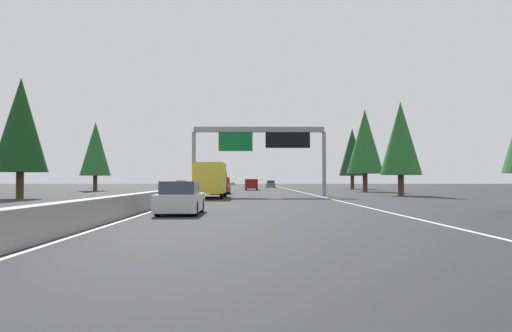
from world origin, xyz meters
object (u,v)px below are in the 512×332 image
(box_truck_far_center, at_px, (211,179))
(conifer_right_near, at_px, (401,139))
(oncoming_near, at_px, (182,185))
(conifer_left_mid, at_px, (95,149))
(minivan_mid_right, at_px, (251,184))
(sedan_far_left, at_px, (180,199))
(conifer_right_mid, at_px, (365,141))
(conifer_left_near, at_px, (21,125))
(sedan_mid_left, at_px, (251,184))
(sedan_near_right, at_px, (271,184))
(conifer_right_far, at_px, (352,152))
(pickup_distant_b, at_px, (221,186))
(sign_gantry_overhead, at_px, (261,141))

(box_truck_far_center, distance_m, conifer_right_near, 19.69)
(box_truck_far_center, bearing_deg, conifer_right_near, -70.59)
(box_truck_far_center, xyz_separation_m, oncoming_near, (43.49, 8.14, -0.93))
(box_truck_far_center, height_order, conifer_left_mid, conifer_left_mid)
(oncoming_near, bearing_deg, minivan_mid_right, 57.06)
(oncoming_near, bearing_deg, sedan_far_left, 7.34)
(minivan_mid_right, bearing_deg, conifer_right_mid, -127.31)
(conifer_left_near, bearing_deg, sedan_far_left, -141.35)
(sedan_mid_left, relative_size, conifer_right_near, 0.47)
(conifer_right_mid, bearing_deg, sedan_near_right, 16.44)
(conifer_right_mid, bearing_deg, minivan_mid_right, 52.69)
(oncoming_near, distance_m, conifer_right_far, 29.69)
(conifer_right_far, bearing_deg, pickup_distant_b, 146.26)
(sedan_far_left, height_order, sedan_mid_left, same)
(conifer_right_far, distance_m, conifer_left_mid, 42.42)
(sedan_mid_left, xyz_separation_m, conifer_right_far, (-17.70, -17.46, 5.67))
(sedan_far_left, distance_m, conifer_right_near, 33.53)
(sign_gantry_overhead, distance_m, pickup_distant_b, 11.20)
(conifer_left_mid, bearing_deg, conifer_right_far, -70.20)
(minivan_mid_right, xyz_separation_m, conifer_right_mid, (-11.48, -15.07, 5.72))
(sedan_far_left, relative_size, box_truck_far_center, 0.52)
(oncoming_near, bearing_deg, sedan_near_right, 139.80)
(box_truck_far_center, xyz_separation_m, conifer_right_near, (6.41, -18.18, 4.02))
(pickup_distant_b, relative_size, conifer_left_mid, 0.56)
(box_truck_far_center, distance_m, oncoming_near, 44.26)
(box_truck_far_center, xyz_separation_m, minivan_mid_right, (35.92, -3.55, -0.66))
(box_truck_far_center, relative_size, conifer_right_far, 0.81)
(conifer_right_mid, relative_size, conifer_left_mid, 1.10)
(pickup_distant_b, xyz_separation_m, conifer_right_far, (31.26, -20.88, 5.44))
(sedan_mid_left, bearing_deg, conifer_right_mid, -158.50)
(sedan_far_left, height_order, conifer_right_near, conifer_right_near)
(conifer_left_near, distance_m, conifer_left_mid, 32.66)
(box_truck_far_center, height_order, conifer_right_mid, conifer_right_mid)
(conifer_right_mid, xyz_separation_m, conifer_right_far, (20.68, -2.34, -0.31))
(sedan_far_left, bearing_deg, box_truck_far_center, 0.59)
(pickup_distant_b, xyz_separation_m, conifer_left_near, (-15.59, 15.64, 5.16))
(pickup_distant_b, xyz_separation_m, sedan_near_right, (48.17, -7.45, -0.23))
(conifer_right_near, relative_size, conifer_left_mid, 0.93)
(pickup_distant_b, height_order, minivan_mid_right, pickup_distant_b)
(sign_gantry_overhead, relative_size, minivan_mid_right, 2.54)
(sedan_near_right, xyz_separation_m, oncoming_near, (-18.53, 15.66, 0.00))
(minivan_mid_right, distance_m, oncoming_near, 13.93)
(oncoming_near, height_order, conifer_left_mid, conifer_left_mid)
(sedan_far_left, relative_size, minivan_mid_right, 0.88)
(pickup_distant_b, xyz_separation_m, conifer_right_near, (-7.45, -18.11, 4.71))
(sedan_near_right, bearing_deg, conifer_right_mid, -163.56)
(minivan_mid_right, distance_m, conifer_left_near, 42.53)
(sign_gantry_overhead, bearing_deg, conifer_right_mid, -35.48)
(sign_gantry_overhead, bearing_deg, sedan_near_right, -3.14)
(conifer_left_near, bearing_deg, sedan_mid_left, -16.45)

